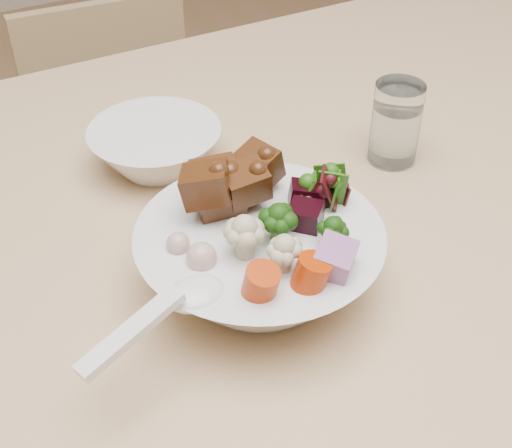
# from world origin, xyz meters

# --- Properties ---
(dining_table) EXTENTS (1.74, 0.99, 0.82)m
(dining_table) POSITION_xyz_m (0.13, 0.17, 0.73)
(dining_table) COLOR tan
(dining_table) RESTS_ON ground
(chair_far) EXTENTS (0.38, 0.38, 0.77)m
(chair_far) POSITION_xyz_m (0.06, 0.89, 0.43)
(chair_far) COLOR tan
(chair_far) RESTS_ON ground
(food_bowl) EXTENTS (0.24, 0.24, 0.13)m
(food_bowl) POSITION_xyz_m (-0.06, 0.09, 0.86)
(food_bowl) COLOR white
(food_bowl) RESTS_ON dining_table
(soup_spoon) EXTENTS (0.15, 0.08, 0.03)m
(soup_spoon) POSITION_xyz_m (-0.17, 0.04, 0.89)
(soup_spoon) COLOR white
(soup_spoon) RESTS_ON food_bowl
(water_glass) EXTENTS (0.06, 0.06, 0.10)m
(water_glass) POSITION_xyz_m (0.20, 0.21, 0.86)
(water_glass) COLOR white
(water_glass) RESTS_ON dining_table
(side_bowl) EXTENTS (0.16, 0.16, 0.05)m
(side_bowl) POSITION_xyz_m (-0.07, 0.34, 0.84)
(side_bowl) COLOR white
(side_bowl) RESTS_ON dining_table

